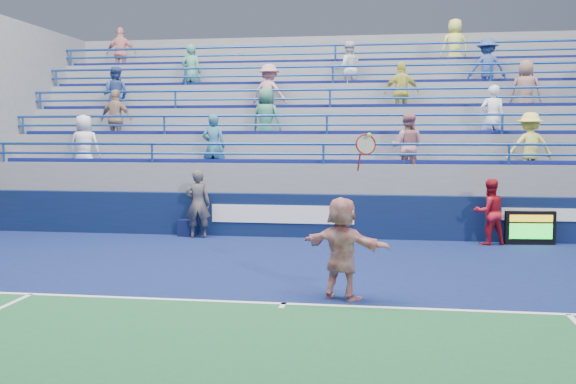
% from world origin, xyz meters
% --- Properties ---
extents(ground, '(120.00, 120.00, 0.00)m').
position_xyz_m(ground, '(0.00, 0.00, 0.00)').
color(ground, '#333538').
extents(sponsor_wall, '(18.00, 0.32, 1.10)m').
position_xyz_m(sponsor_wall, '(0.00, 6.50, 0.55)').
color(sponsor_wall, '#0A1839').
rests_on(sponsor_wall, ground).
extents(bleacher_stand, '(18.00, 5.60, 6.13)m').
position_xyz_m(bleacher_stand, '(-0.00, 10.27, 1.55)').
color(bleacher_stand, slate).
rests_on(bleacher_stand, ground).
extents(serve_speed_board, '(1.16, 0.23, 0.80)m').
position_xyz_m(serve_speed_board, '(4.91, 6.11, 0.40)').
color(serve_speed_board, black).
rests_on(serve_speed_board, ground).
extents(judge_chair, '(0.47, 0.48, 0.77)m').
position_xyz_m(judge_chair, '(-3.41, 6.29, 0.25)').
color(judge_chair, '#0B1338').
rests_on(judge_chair, ground).
extents(tennis_player, '(1.56, 1.06, 2.60)m').
position_xyz_m(tennis_player, '(0.85, 0.47, 0.81)').
color(tennis_player, white).
rests_on(tennis_player, ground).
extents(line_judge, '(0.69, 0.51, 1.72)m').
position_xyz_m(line_judge, '(-3.08, 6.01, 0.86)').
color(line_judge, '#131936').
rests_on(line_judge, ground).
extents(ball_girl, '(0.91, 0.80, 1.56)m').
position_xyz_m(ball_girl, '(3.96, 6.02, 0.78)').
color(ball_girl, '#AE1322').
rests_on(ball_girl, ground).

